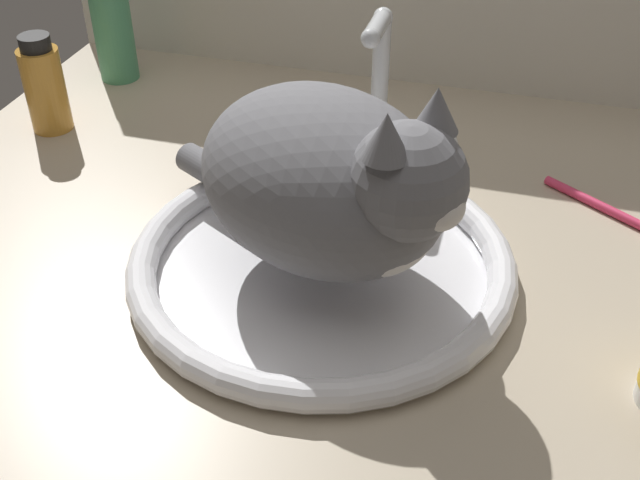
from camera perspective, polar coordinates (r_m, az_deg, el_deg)
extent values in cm
cube|color=#B7A88E|center=(83.62, 1.47, -0.19)|extent=(101.04, 75.39, 3.00)
torus|color=white|center=(76.30, 0.00, -1.53)|extent=(37.62, 37.62, 2.90)
cylinder|color=white|center=(77.02, 0.00, -2.21)|extent=(33.26, 33.26, 0.60)
cylinder|color=silver|center=(96.46, 4.05, 7.14)|extent=(4.00, 4.00, 2.49)
cylinder|color=silver|center=(92.63, 4.28, 11.67)|extent=(2.00, 2.00, 14.32)
sphere|color=silver|center=(89.85, 4.49, 15.81)|extent=(2.20, 2.20, 2.20)
cylinder|color=silver|center=(87.06, 4.05, 15.13)|extent=(2.00, 6.10, 2.00)
sphere|color=silver|center=(84.29, 3.58, 14.41)|extent=(2.10, 2.10, 2.10)
cylinder|color=silver|center=(98.56, -0.99, 7.62)|extent=(3.20, 3.20, 1.60)
cone|color=silver|center=(97.22, -1.01, 9.07)|extent=(2.88, 2.88, 4.03)
cylinder|color=silver|center=(95.58, 9.21, 6.13)|extent=(3.20, 3.20, 1.60)
cone|color=silver|center=(94.21, 9.38, 7.60)|extent=(2.88, 2.88, 4.03)
ellipsoid|color=slate|center=(70.84, 0.00, 4.49)|extent=(30.93, 28.86, 16.03)
sphere|color=slate|center=(63.18, 6.37, 4.23)|extent=(9.92, 9.92, 9.92)
cone|color=slate|center=(62.63, 8.45, 9.36)|extent=(3.77, 3.77, 3.72)
cone|color=slate|center=(58.46, 4.84, 7.54)|extent=(3.77, 3.77, 3.72)
ellipsoid|color=silver|center=(61.90, 8.95, 2.12)|extent=(4.62, 5.09, 3.17)
ellipsoid|color=silver|center=(66.52, 5.27, 1.10)|extent=(11.19, 12.65, 8.81)
cylinder|color=slate|center=(83.63, -7.14, 4.50)|extent=(12.04, 8.61, 3.20)
cylinder|color=#4C9E70|center=(116.28, -14.71, 14.22)|extent=(5.37, 5.37, 12.89)
cylinder|color=gold|center=(105.14, -19.28, 10.22)|extent=(5.04, 5.04, 10.57)
cylinder|color=black|center=(102.75, -19.98, 13.29)|extent=(3.78, 3.78, 1.80)
cylinder|color=#D83359|center=(91.02, 19.63, 2.36)|extent=(12.24, 8.47, 1.00)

